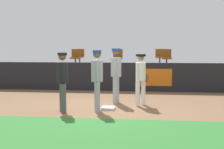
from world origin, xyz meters
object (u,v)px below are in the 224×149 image
(seat_front_left, at_px, (76,56))
(player_runner_visitor, at_px, (97,76))
(seat_back_left, at_px, (80,56))
(player_umpire, at_px, (63,78))
(player_coach_visitor, at_px, (116,72))
(seat_front_right, at_px, (167,57))
(seat_back_right, at_px, (160,56))
(seat_front_center, at_px, (118,57))
(first_base, at_px, (108,108))
(player_fielder_home, at_px, (141,76))

(seat_front_left, bearing_deg, player_runner_visitor, -70.64)
(seat_back_left, bearing_deg, player_umpire, -80.92)
(player_coach_visitor, xyz_separation_m, seat_front_right, (1.98, 4.47, 0.39))
(seat_back_left, distance_m, seat_front_right, 5.00)
(seat_front_left, bearing_deg, seat_back_right, 23.10)
(seat_front_left, relative_size, seat_back_right, 1.00)
(seat_front_center, bearing_deg, player_runner_visitor, -90.45)
(seat_front_center, bearing_deg, seat_front_right, 0.00)
(player_umpire, bearing_deg, first_base, 86.32)
(player_umpire, bearing_deg, seat_front_center, 144.97)
(player_umpire, distance_m, seat_front_right, 6.98)
(player_umpire, bearing_deg, player_runner_visitor, 76.61)
(seat_front_left, bearing_deg, player_coach_visitor, -60.91)
(player_fielder_home, bearing_deg, player_runner_visitor, -14.18)
(first_base, bearing_deg, seat_back_left, 109.14)
(player_fielder_home, bearing_deg, seat_front_right, -156.84)
(seat_front_right, distance_m, seat_back_right, 1.82)
(seat_front_right, bearing_deg, first_base, -110.82)
(seat_back_left, height_order, seat_back_right, same)
(first_base, bearing_deg, seat_back_right, 75.79)
(player_coach_visitor, bearing_deg, seat_back_left, -151.91)
(first_base, bearing_deg, player_coach_visitor, 83.21)
(player_umpire, distance_m, seat_back_left, 7.98)
(first_base, height_order, seat_front_center, seat_front_center)
(seat_back_right, bearing_deg, player_fielder_home, -97.56)
(seat_front_right, bearing_deg, seat_back_left, 158.91)
(player_fielder_home, distance_m, player_runner_visitor, 1.66)
(player_fielder_home, bearing_deg, seat_back_right, -151.20)
(first_base, relative_size, seat_front_left, 0.48)
(player_runner_visitor, distance_m, seat_back_right, 7.97)
(player_runner_visitor, relative_size, seat_front_center, 2.19)
(player_coach_visitor, height_order, seat_back_left, player_coach_visitor)
(player_runner_visitor, bearing_deg, player_coach_visitor, 150.58)
(seat_back_left, relative_size, seat_front_right, 1.00)
(player_runner_visitor, distance_m, seat_front_left, 6.23)
(player_fielder_home, xyz_separation_m, seat_back_right, (0.88, 6.60, 0.50))
(seat_front_center, bearing_deg, first_base, -87.42)
(seat_front_center, bearing_deg, player_coach_visitor, -85.13)
(player_coach_visitor, xyz_separation_m, seat_back_right, (1.73, 6.27, 0.38))
(seat_back_left, xyz_separation_m, seat_back_right, (4.42, 0.00, 0.00))
(seat_back_left, xyz_separation_m, seat_front_right, (4.67, -1.80, 0.00))
(seat_front_left, xyz_separation_m, seat_back_right, (4.22, 1.80, 0.00))
(player_fielder_home, height_order, seat_front_left, seat_front_left)
(player_coach_visitor, relative_size, seat_front_right, 2.24)
(seat_back_left, bearing_deg, player_fielder_home, -61.81)
(player_umpire, distance_m, seat_front_left, 6.18)
(seat_back_left, relative_size, seat_front_left, 1.00)
(seat_front_center, relative_size, seat_front_right, 1.00)
(player_runner_visitor, xyz_separation_m, player_umpire, (-1.00, -0.21, -0.04))
(player_runner_visitor, bearing_deg, first_base, 123.15)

